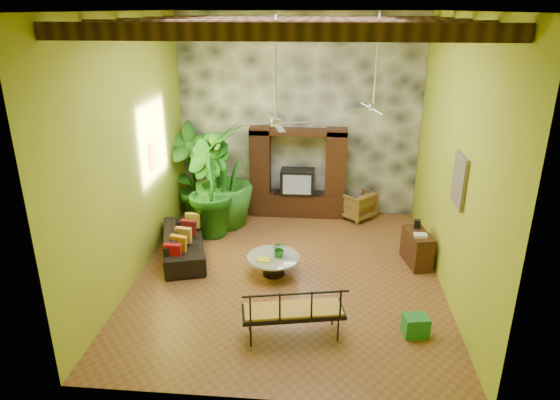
# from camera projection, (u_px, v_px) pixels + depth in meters

# --- Properties ---
(ground) EXTENTS (7.00, 7.00, 0.00)m
(ground) POSITION_uv_depth(u_px,v_px,m) (288.00, 274.00, 10.13)
(ground) COLOR brown
(ground) RESTS_ON ground
(ceiling) EXTENTS (6.00, 7.00, 0.02)m
(ceiling) POSITION_uv_depth(u_px,v_px,m) (290.00, 11.00, 8.33)
(ceiling) COLOR silver
(ceiling) RESTS_ON back_wall
(back_wall) EXTENTS (6.00, 0.02, 5.00)m
(back_wall) POSITION_uv_depth(u_px,v_px,m) (299.00, 117.00, 12.48)
(back_wall) COLOR gold
(back_wall) RESTS_ON ground
(left_wall) EXTENTS (0.02, 7.00, 5.00)m
(left_wall) POSITION_uv_depth(u_px,v_px,m) (132.00, 151.00, 9.48)
(left_wall) COLOR gold
(left_wall) RESTS_ON ground
(right_wall) EXTENTS (0.02, 7.00, 5.00)m
(right_wall) POSITION_uv_depth(u_px,v_px,m) (455.00, 159.00, 8.98)
(right_wall) COLOR gold
(right_wall) RESTS_ON ground
(stone_accent_wall) EXTENTS (5.98, 0.10, 4.98)m
(stone_accent_wall) POSITION_uv_depth(u_px,v_px,m) (299.00, 117.00, 12.42)
(stone_accent_wall) COLOR #383A3F
(stone_accent_wall) RESTS_ON ground
(ceiling_beams) EXTENTS (5.95, 5.36, 0.22)m
(ceiling_beams) POSITION_uv_depth(u_px,v_px,m) (290.00, 25.00, 8.41)
(ceiling_beams) COLOR #3E2413
(ceiling_beams) RESTS_ON ceiling
(entertainment_center) EXTENTS (2.40, 0.55, 2.30)m
(entertainment_center) POSITION_uv_depth(u_px,v_px,m) (298.00, 179.00, 12.69)
(entertainment_center) COLOR black
(entertainment_center) RESTS_ON ground
(ceiling_fan_front) EXTENTS (1.28, 1.28, 1.86)m
(ceiling_fan_front) POSITION_uv_depth(u_px,v_px,m) (276.00, 111.00, 8.55)
(ceiling_fan_front) COLOR #B7B7BC
(ceiling_fan_front) RESTS_ON ceiling
(ceiling_fan_back) EXTENTS (1.28, 1.28, 1.86)m
(ceiling_fan_back) POSITION_uv_depth(u_px,v_px,m) (374.00, 97.00, 9.88)
(ceiling_fan_back) COLOR #B7B7BC
(ceiling_fan_back) RESTS_ON ceiling
(wall_art_mask) EXTENTS (0.06, 0.32, 0.55)m
(wall_art_mask) POSITION_uv_depth(u_px,v_px,m) (153.00, 157.00, 10.55)
(wall_art_mask) COLOR gold
(wall_art_mask) RESTS_ON left_wall
(wall_art_painting) EXTENTS (0.06, 0.70, 0.90)m
(wall_art_painting) POSITION_uv_depth(u_px,v_px,m) (459.00, 181.00, 8.49)
(wall_art_painting) COLOR navy
(wall_art_painting) RESTS_ON right_wall
(sofa) EXTENTS (1.40, 2.28, 0.62)m
(sofa) POSITION_uv_depth(u_px,v_px,m) (184.00, 243.00, 10.75)
(sofa) COLOR black
(sofa) RESTS_ON ground
(wicker_armchair) EXTENTS (1.09, 1.09, 0.71)m
(wicker_armchair) POSITION_uv_depth(u_px,v_px,m) (356.00, 205.00, 12.73)
(wicker_armchair) COLOR brown
(wicker_armchair) RESTS_ON ground
(tall_plant_a) EXTENTS (1.52, 1.29, 2.43)m
(tall_plant_a) POSITION_uv_depth(u_px,v_px,m) (191.00, 172.00, 12.48)
(tall_plant_a) COLOR #216019
(tall_plant_a) RESTS_ON ground
(tall_plant_b) EXTENTS (1.58, 1.63, 2.30)m
(tall_plant_b) POSITION_uv_depth(u_px,v_px,m) (208.00, 187.00, 11.58)
(tall_plant_b) COLOR #185D19
(tall_plant_b) RESTS_ON ground
(tall_plant_c) EXTENTS (1.47, 1.47, 2.56)m
(tall_plant_c) POSITION_uv_depth(u_px,v_px,m) (223.00, 175.00, 12.00)
(tall_plant_c) COLOR #266A1B
(tall_plant_c) RESTS_ON ground
(coffee_table) EXTENTS (1.06, 1.06, 0.40)m
(coffee_table) POSITION_uv_depth(u_px,v_px,m) (273.00, 263.00, 10.03)
(coffee_table) COLOR black
(coffee_table) RESTS_ON ground
(centerpiece_plant) EXTENTS (0.37, 0.34, 0.34)m
(centerpiece_plant) POSITION_uv_depth(u_px,v_px,m) (279.00, 249.00, 9.92)
(centerpiece_plant) COLOR #1C6B21
(centerpiece_plant) RESTS_ON coffee_table
(yellow_tray) EXTENTS (0.30, 0.25, 0.03)m
(yellow_tray) POSITION_uv_depth(u_px,v_px,m) (263.00, 260.00, 9.82)
(yellow_tray) COLOR yellow
(yellow_tray) RESTS_ON coffee_table
(iron_bench) EXTENTS (1.73, 0.91, 0.57)m
(iron_bench) POSITION_uv_depth(u_px,v_px,m) (293.00, 310.00, 7.97)
(iron_bench) COLOR black
(iron_bench) RESTS_ON ground
(side_console) EXTENTS (0.57, 0.96, 0.72)m
(side_console) POSITION_uv_depth(u_px,v_px,m) (417.00, 248.00, 10.41)
(side_console) COLOR #321C0F
(side_console) RESTS_ON ground
(green_bin) EXTENTS (0.45, 0.37, 0.35)m
(green_bin) POSITION_uv_depth(u_px,v_px,m) (416.00, 326.00, 8.18)
(green_bin) COLOR #1B6622
(green_bin) RESTS_ON ground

